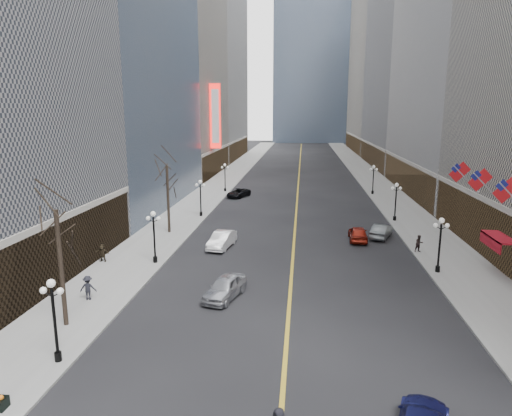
% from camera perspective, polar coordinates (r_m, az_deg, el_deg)
% --- Properties ---
extents(sidewalk_east, '(6.00, 230.00, 0.15)m').
position_cam_1_polar(sidewalk_east, '(78.70, 15.52, 2.16)').
color(sidewalk_east, gray).
rests_on(sidewalk_east, ground).
extents(sidewalk_west, '(6.00, 230.00, 0.15)m').
position_cam_1_polar(sidewalk_west, '(78.95, -4.96, 2.58)').
color(sidewalk_west, gray).
rests_on(sidewalk_west, ground).
extents(lane_line, '(0.25, 200.00, 0.02)m').
position_cam_1_polar(lane_line, '(87.46, 5.34, 3.45)').
color(lane_line, gold).
rests_on(lane_line, ground).
extents(bldg_east_c, '(26.60, 40.60, 48.80)m').
position_cam_1_polar(bldg_east_c, '(116.76, 21.24, 16.75)').
color(bldg_east_c, gray).
rests_on(bldg_east_c, ground).
extents(bldg_east_d, '(26.60, 46.60, 62.80)m').
position_cam_1_polar(bldg_east_d, '(159.26, 17.26, 18.06)').
color(bldg_east_d, '#A89F8B').
rests_on(bldg_east_d, ground).
extents(bldg_west_c, '(26.60, 30.60, 50.80)m').
position_cam_1_polar(bldg_west_c, '(99.13, -12.86, 18.81)').
color(bldg_west_c, '#A89F8B').
rests_on(bldg_west_c, ground).
extents(bldg_west_d, '(26.60, 38.60, 72.80)m').
position_cam_1_polar(bldg_west_d, '(133.16, -8.12, 21.94)').
color(bldg_west_d, beige).
rests_on(bldg_west_d, ground).
extents(streetlamp_east_1, '(1.26, 0.44, 4.52)m').
position_cam_1_polar(streetlamp_east_1, '(39.44, 22.03, -3.64)').
color(streetlamp_east_1, black).
rests_on(streetlamp_east_1, sidewalk_east).
extents(streetlamp_east_2, '(1.26, 0.44, 4.52)m').
position_cam_1_polar(streetlamp_east_2, '(56.51, 17.09, 1.24)').
color(streetlamp_east_2, black).
rests_on(streetlamp_east_2, sidewalk_east).
extents(streetlamp_east_3, '(1.26, 0.44, 4.52)m').
position_cam_1_polar(streetlamp_east_3, '(74.02, 14.46, 3.83)').
color(streetlamp_east_3, black).
rests_on(streetlamp_east_3, sidewalk_east).
extents(streetlamp_west_0, '(1.26, 0.44, 4.52)m').
position_cam_1_polar(streetlamp_west_0, '(26.02, -23.96, -11.78)').
color(streetlamp_west_0, black).
rests_on(streetlamp_west_0, sidewalk_west).
extents(streetlamp_west_1, '(1.26, 0.44, 4.52)m').
position_cam_1_polar(streetlamp_west_1, '(39.86, -12.64, -2.88)').
color(streetlamp_west_1, black).
rests_on(streetlamp_west_1, sidewalk_west).
extents(streetlamp_west_2, '(1.26, 0.44, 4.52)m').
position_cam_1_polar(streetlamp_west_2, '(56.80, -6.95, 1.74)').
color(streetlamp_west_2, black).
rests_on(streetlamp_west_2, sidewalk_west).
extents(streetlamp_west_3, '(1.26, 0.44, 4.52)m').
position_cam_1_polar(streetlamp_west_3, '(74.25, -3.90, 4.21)').
color(streetlamp_west_3, black).
rests_on(streetlamp_west_3, sidewalk_west).
extents(flag_3, '(2.87, 0.12, 2.87)m').
position_cam_1_polar(flag_3, '(36.98, 29.06, 1.69)').
color(flag_3, '#B2B2B7').
rests_on(flag_3, ground).
extents(flag_4, '(2.87, 0.12, 2.87)m').
position_cam_1_polar(flag_4, '(41.56, 26.41, 2.93)').
color(flag_4, '#B2B2B7').
rests_on(flag_4, ground).
extents(flag_5, '(2.87, 0.12, 2.87)m').
position_cam_1_polar(flag_5, '(46.23, 24.29, 3.92)').
color(flag_5, '#B2B2B7').
rests_on(flag_5, ground).
extents(awning_c, '(1.40, 4.00, 0.93)m').
position_cam_1_polar(awning_c, '(40.82, 27.87, -3.40)').
color(awning_c, maroon).
rests_on(awning_c, ground).
extents(theatre_marquee, '(2.00, 0.55, 12.00)m').
position_cam_1_polar(theatre_marquee, '(88.07, -5.09, 11.35)').
color(theatre_marquee, red).
rests_on(theatre_marquee, ground).
extents(tree_west_near, '(3.60, 3.60, 7.92)m').
position_cam_1_polar(tree_west_near, '(29.09, -23.57, -2.33)').
color(tree_west_near, '#2D231C').
rests_on(tree_west_near, sidewalk_west).
extents(tree_west_far, '(3.60, 3.60, 7.92)m').
position_cam_1_polar(tree_west_far, '(49.07, -11.05, 3.93)').
color(tree_west_far, '#2D231C').
rests_on(tree_west_far, sidewalk_west).
extents(car_nb_near, '(3.01, 4.88, 1.55)m').
position_cam_1_polar(car_nb_near, '(32.67, -3.92, -9.88)').
color(car_nb_near, '#B0B2B8').
rests_on(car_nb_near, ground).
extents(car_nb_mid, '(2.36, 4.95, 1.56)m').
position_cam_1_polar(car_nb_mid, '(44.23, -4.28, -3.98)').
color(car_nb_mid, white).
rests_on(car_nb_mid, ground).
extents(car_nb_far, '(3.71, 5.22, 1.32)m').
position_cam_1_polar(car_nb_far, '(70.05, -2.20, 1.90)').
color(car_nb_far, black).
rests_on(car_nb_far, ground).
extents(car_sb_mid, '(1.91, 4.47, 1.51)m').
position_cam_1_polar(car_sb_mid, '(47.61, 12.63, -3.13)').
color(car_sb_mid, maroon).
rests_on(car_sb_mid, ground).
extents(car_sb_far, '(2.98, 4.61, 1.44)m').
position_cam_1_polar(car_sb_far, '(49.30, 15.38, -2.79)').
color(car_sb_far, '#52575A').
rests_on(car_sb_far, ground).
extents(ped_east_walk, '(0.87, 0.65, 1.60)m').
position_cam_1_polar(ped_east_walk, '(44.93, 19.72, -4.20)').
color(ped_east_walk, black).
rests_on(ped_east_walk, sidewalk_east).
extents(ped_west_walk, '(1.17, 0.64, 1.72)m').
position_cam_1_polar(ped_west_walk, '(33.96, -20.26, -9.34)').
color(ped_west_walk, black).
rests_on(ped_west_walk, sidewalk_west).
extents(ped_west_far, '(1.51, 0.66, 1.57)m').
position_cam_1_polar(ped_west_far, '(41.83, -18.64, -5.32)').
color(ped_west_far, black).
rests_on(ped_west_far, sidewalk_west).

